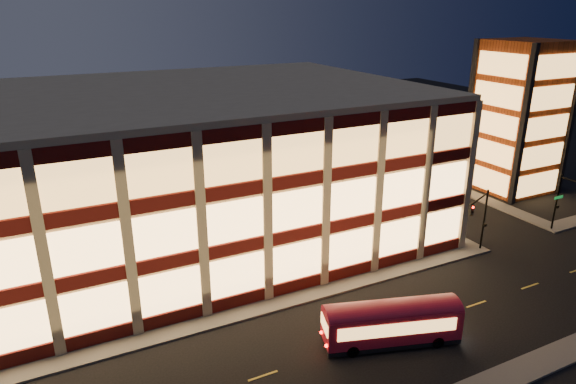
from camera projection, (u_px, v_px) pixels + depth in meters
ground at (254, 318)px, 37.69m from camera, size 200.00×200.00×0.00m
sidewalk_office_south at (211, 321)px, 37.23m from camera, size 54.00×2.00×0.15m
sidewalk_office_east at (374, 196)px, 61.70m from camera, size 2.00×30.00×0.15m
sidewalk_tower_west at (443, 183)px, 66.38m from camera, size 2.00×30.00×0.15m
office_building at (153, 168)px, 48.16m from camera, size 50.45×30.45×14.50m
stair_tower at (518, 118)px, 61.63m from camera, size 8.60×8.60×18.00m
traffic_signal_far at (480, 213)px, 45.93m from camera, size 3.79×1.87×6.00m
traffic_signal_right at (571, 197)px, 50.01m from camera, size 1.20×4.37×6.00m
trolley_bus at (392, 321)px, 34.40m from camera, size 9.47×4.94×3.12m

